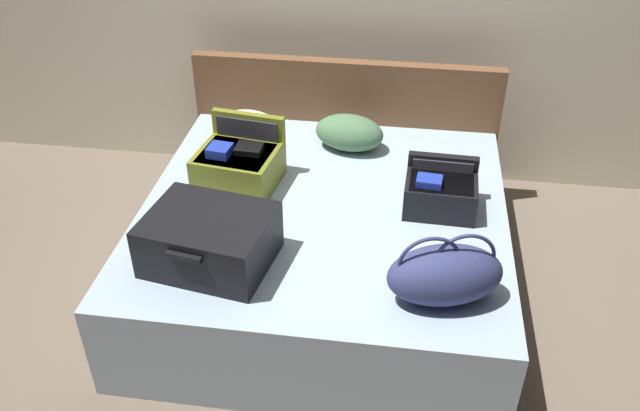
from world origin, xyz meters
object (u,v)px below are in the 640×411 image
at_px(hard_case_large, 209,239).
at_px(bed, 324,246).
at_px(hard_case_small, 440,192).
at_px(pillow_near_headboard, 349,133).
at_px(duffel_bag, 445,274).
at_px(hard_case_medium, 239,164).
at_px(pillow_center_head, 247,126).

bearing_deg(hard_case_large, bed, 57.85).
bearing_deg(bed, hard_case_small, 6.69).
distance_m(hard_case_small, pillow_near_headboard, 0.74).
xyz_separation_m(bed, hard_case_large, (-0.44, -0.49, 0.37)).
bearing_deg(pillow_near_headboard, duffel_bag, -66.49).
bearing_deg(duffel_bag, hard_case_large, 174.38).
relative_size(hard_case_medium, hard_case_small, 1.24).
xyz_separation_m(hard_case_small, duffel_bag, (0.01, -0.66, 0.03)).
bearing_deg(hard_case_medium, duffel_bag, -27.32).
xyz_separation_m(hard_case_medium, pillow_near_headboard, (0.53, 0.45, -0.02)).
relative_size(hard_case_large, hard_case_medium, 1.34).
height_order(hard_case_medium, pillow_center_head, hard_case_medium).
xyz_separation_m(duffel_bag, pillow_center_head, (-1.12, 1.21, -0.05)).
bearing_deg(duffel_bag, hard_case_small, 91.16).
distance_m(hard_case_large, hard_case_small, 1.15).
bearing_deg(hard_case_small, bed, -171.35).
relative_size(hard_case_small, pillow_center_head, 0.96).
bearing_deg(hard_case_large, pillow_center_head, 104.75).
distance_m(duffel_bag, pillow_near_headboard, 1.30).
bearing_deg(bed, hard_case_medium, 161.88).
bearing_deg(hard_case_small, duffel_bag, -86.89).
distance_m(hard_case_medium, duffel_bag, 1.28).
relative_size(bed, hard_case_medium, 4.08).
bearing_deg(bed, pillow_center_head, 130.91).
height_order(hard_case_large, hard_case_medium, hard_case_medium).
height_order(hard_case_small, pillow_center_head, hard_case_small).
relative_size(bed, pillow_center_head, 4.86).
bearing_deg(pillow_near_headboard, pillow_center_head, 178.30).
xyz_separation_m(bed, pillow_center_head, (-0.54, 0.62, 0.34)).
height_order(bed, duffel_bag, duffel_bag).
bearing_deg(hard_case_medium, pillow_center_head, 106.82).
relative_size(hard_case_medium, duffel_bag, 0.83).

